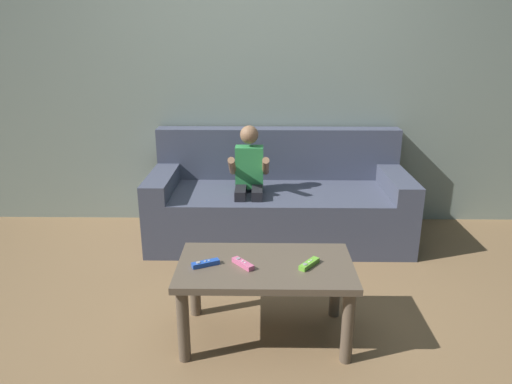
# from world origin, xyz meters

# --- Properties ---
(ground_plane) EXTENTS (9.15, 9.15, 0.00)m
(ground_plane) POSITION_xyz_m (0.00, 0.00, 0.00)
(ground_plane) COLOR olive
(wall_back) EXTENTS (4.58, 0.05, 2.50)m
(wall_back) POSITION_xyz_m (0.00, 1.70, 1.25)
(wall_back) COLOR gray
(wall_back) RESTS_ON ground
(couch) EXTENTS (1.94, 0.80, 0.81)m
(couch) POSITION_xyz_m (0.17, 1.31, 0.28)
(couch) COLOR #474C60
(couch) RESTS_ON ground
(person_seated_on_couch) EXTENTS (0.29, 0.35, 0.90)m
(person_seated_on_couch) POSITION_xyz_m (-0.05, 1.14, 0.52)
(person_seated_on_couch) COLOR black
(person_seated_on_couch) RESTS_ON ground
(coffee_table) EXTENTS (0.89, 0.50, 0.42)m
(coffee_table) POSITION_xyz_m (0.07, -0.00, 0.35)
(coffee_table) COLOR brown
(coffee_table) RESTS_ON ground
(game_remote_pink_near_edge) EXTENTS (0.12, 0.13, 0.03)m
(game_remote_pink_near_edge) POSITION_xyz_m (-0.05, -0.02, 0.43)
(game_remote_pink_near_edge) COLOR pink
(game_remote_pink_near_edge) RESTS_ON coffee_table
(game_remote_blue_center) EXTENTS (0.14, 0.09, 0.03)m
(game_remote_blue_center) POSITION_xyz_m (-0.23, -0.02, 0.43)
(game_remote_blue_center) COLOR blue
(game_remote_blue_center) RESTS_ON coffee_table
(game_remote_lime_far_corner) EXTENTS (0.11, 0.13, 0.03)m
(game_remote_lime_far_corner) POSITION_xyz_m (0.29, -0.02, 0.43)
(game_remote_lime_far_corner) COLOR #72C638
(game_remote_lime_far_corner) RESTS_ON coffee_table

